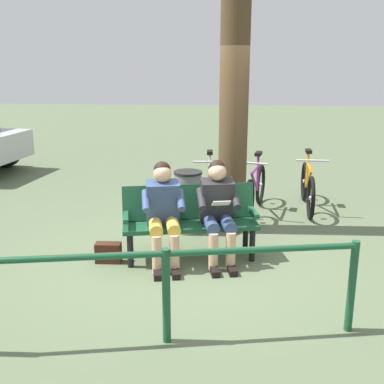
# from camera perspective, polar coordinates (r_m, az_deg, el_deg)

# --- Properties ---
(ground_plane) EXTENTS (40.00, 40.00, 0.00)m
(ground_plane) POSITION_cam_1_polar(r_m,az_deg,el_deg) (5.79, 0.19, -8.12)
(ground_plane) COLOR #566647
(bench) EXTENTS (1.66, 0.77, 0.87)m
(bench) POSITION_cam_1_polar(r_m,az_deg,el_deg) (5.74, -0.29, -2.93)
(bench) COLOR #194C2D
(bench) RESTS_ON ground
(person_reading) EXTENTS (0.54, 0.81, 1.20)m
(person_reading) POSITION_cam_1_polar(r_m,az_deg,el_deg) (5.58, 3.13, -1.79)
(person_reading) COLOR #262628
(person_reading) RESTS_ON ground
(person_companion) EXTENTS (0.54, 0.81, 1.20)m
(person_companion) POSITION_cam_1_polar(r_m,az_deg,el_deg) (5.51, -3.44, -2.04)
(person_companion) COLOR #334772
(person_companion) RESTS_ON ground
(handbag) EXTENTS (0.30, 0.15, 0.24)m
(handbag) POSITION_cam_1_polar(r_m,az_deg,el_deg) (5.78, -9.98, -7.16)
(handbag) COLOR #3F1E14
(handbag) RESTS_ON ground
(tree_trunk) EXTENTS (0.39, 0.39, 3.52)m
(tree_trunk) POSITION_cam_1_polar(r_m,az_deg,el_deg) (6.45, 5.03, 10.49)
(tree_trunk) COLOR #4C3823
(tree_trunk) RESTS_ON ground
(litter_bin) EXTENTS (0.39, 0.39, 0.86)m
(litter_bin) POSITION_cam_1_polar(r_m,az_deg,el_deg) (6.58, -0.47, -1.16)
(litter_bin) COLOR slate
(litter_bin) RESTS_ON ground
(bicycle_green) EXTENTS (0.48, 1.68, 0.94)m
(bicycle_green) POSITION_cam_1_polar(r_m,az_deg,el_deg) (7.82, 13.66, 0.56)
(bicycle_green) COLOR black
(bicycle_green) RESTS_ON ground
(bicycle_silver) EXTENTS (0.56, 1.65, 0.94)m
(bicycle_silver) POSITION_cam_1_polar(r_m,az_deg,el_deg) (7.47, 7.56, 0.17)
(bicycle_silver) COLOR black
(bicycle_silver) RESTS_ON ground
(bicycle_purple) EXTENTS (0.48, 1.68, 0.94)m
(bicycle_purple) POSITION_cam_1_polar(r_m,az_deg,el_deg) (7.51, 2.10, 0.38)
(bicycle_purple) COLOR black
(bicycle_purple) RESTS_ON ground
(railing_fence) EXTENTS (3.25, 0.62, 0.85)m
(railing_fence) POSITION_cam_1_polar(r_m,az_deg,el_deg) (3.99, -3.13, -10.18)
(railing_fence) COLOR #194C2D
(railing_fence) RESTS_ON ground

